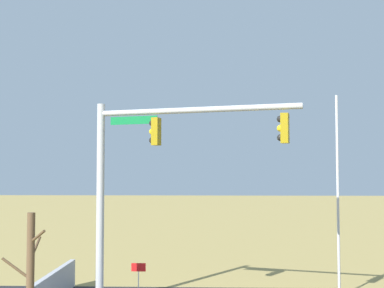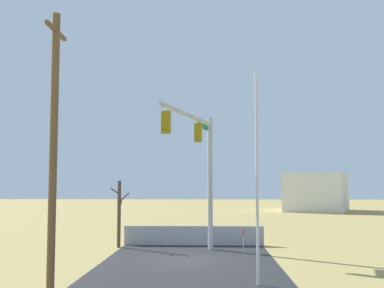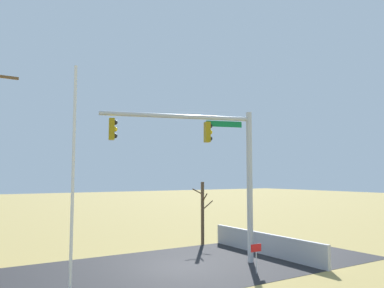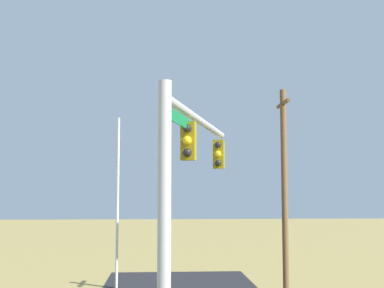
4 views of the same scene
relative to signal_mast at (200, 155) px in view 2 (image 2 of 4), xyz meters
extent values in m
plane|color=#9E894C|center=(-1.65, 0.46, -5.04)|extent=(160.00, 160.00, 0.00)
cube|color=#232326|center=(-5.65, 0.46, -5.03)|extent=(28.00, 8.00, 0.01)
cube|color=#B7B5AD|center=(2.78, -0.53, -5.03)|extent=(6.00, 6.00, 0.01)
cube|color=#A8A8AD|center=(3.58, 0.45, -4.48)|extent=(0.20, 8.12, 1.11)
cylinder|color=#B2B5BA|center=(1.78, -0.53, -1.43)|extent=(0.28, 0.28, 7.22)
cylinder|color=#B2B5BA|center=(-1.65, 0.49, 1.83)|extent=(6.93, 2.22, 0.20)
cube|color=#0F7238|center=(0.55, -0.16, 1.55)|extent=(1.73, 0.54, 0.28)
cube|color=#937A0F|center=(-0.28, 0.08, 1.13)|extent=(0.33, 0.41, 0.96)
sphere|color=black|center=(-0.13, 0.04, 1.43)|extent=(0.22, 0.22, 0.22)
sphere|color=yellow|center=(-0.13, 0.04, 1.13)|extent=(0.22, 0.22, 0.22)
sphere|color=black|center=(-0.13, 0.04, 0.83)|extent=(0.22, 0.22, 0.22)
cube|color=#937A0F|center=(-4.54, 1.34, 1.13)|extent=(0.33, 0.41, 0.96)
sphere|color=black|center=(-4.40, 1.30, 1.43)|extent=(0.22, 0.22, 0.22)
sphere|color=yellow|center=(-4.40, 1.30, 1.13)|extent=(0.22, 0.22, 0.22)
sphere|color=black|center=(-4.40, 1.30, 0.83)|extent=(0.22, 0.22, 0.22)
cylinder|color=silver|center=(-7.08, -2.20, -1.17)|extent=(0.10, 0.10, 7.75)
cylinder|color=brown|center=(-8.94, 4.65, -0.38)|extent=(0.26, 0.26, 9.31)
cube|color=brown|center=(-8.94, 4.65, 3.67)|extent=(1.90, 0.12, 0.12)
cylinder|color=brown|center=(2.45, 4.62, -3.17)|extent=(0.20, 0.20, 3.74)
cylinder|color=brown|center=(2.82, 4.62, -2.72)|extent=(0.78, 0.07, 0.57)
cylinder|color=brown|center=(2.22, 4.82, -1.88)|extent=(0.54, 0.47, 0.39)
cylinder|color=brown|center=(2.43, 4.35, -2.24)|extent=(0.12, 0.61, 0.55)
cylinder|color=silver|center=(0.63, -2.23, -4.59)|extent=(0.04, 0.04, 0.90)
cube|color=red|center=(0.63, -2.23, -3.98)|extent=(0.56, 0.02, 0.32)
cube|color=silver|center=(37.65, -14.34, -2.62)|extent=(11.09, 9.96, 4.84)
camera|label=1|loc=(-2.10, 17.49, -0.21)|focal=47.21mm
camera|label=2|loc=(-24.28, -0.49, -1.40)|focal=44.31mm
camera|label=3|loc=(-10.26, -14.58, -0.94)|focal=35.22mm
camera|label=4|loc=(12.10, -0.62, -0.14)|focal=47.07mm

